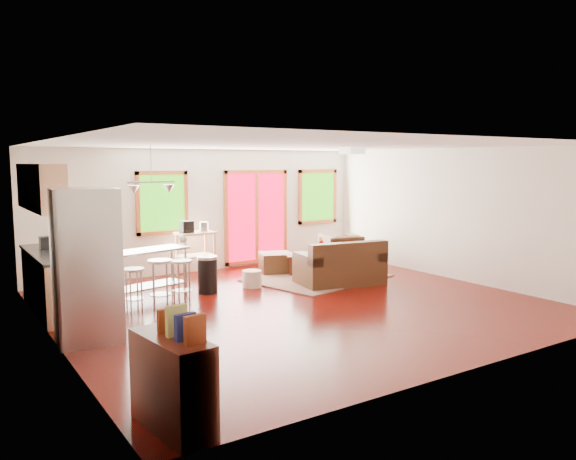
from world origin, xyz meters
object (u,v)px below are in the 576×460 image
coffee_table (310,257)px  armchair (341,249)px  rug (318,278)px  kitchen_cart (194,238)px  refrigerator (87,265)px  loveseat (341,267)px  island (149,265)px  ottoman (276,263)px

coffee_table → armchair: size_ratio=1.48×
rug → kitchen_cart: kitchen_cart is taller
armchair → refrigerator: (-5.98, -2.28, 0.59)m
coffee_table → loveseat: bearing=-95.5°
armchair → island: bearing=23.4°
loveseat → kitchen_cart: size_ratio=1.48×
ottoman → refrigerator: (-4.42, -2.51, 0.78)m
coffee_table → island: 3.58m
rug → kitchen_cart: (-2.00, 1.50, 0.78)m
loveseat → island: 3.57m
loveseat → refrigerator: (-4.87, -0.88, 0.66)m
island → rug: bearing=-3.6°
loveseat → coffee_table: loveseat is taller
armchair → island: 4.59m
rug → coffee_table: size_ratio=2.11×
kitchen_cart → ottoman: bearing=-18.6°
rug → kitchen_cart: bearing=143.2°
ottoman → island: bearing=-166.0°
armchair → island: island is taller
refrigerator → coffee_table: bearing=27.5°
coffee_table → ottoman: bearing=140.6°
rug → island: (-3.40, 0.21, 0.58)m
rug → armchair: armchair is taller
rug → armchair: 1.42m
rug → coffee_table: 0.63m
armchair → refrigerator: refrigerator is taller
rug → island: size_ratio=1.77×
ottoman → refrigerator: refrigerator is taller
coffee_table → kitchen_cart: 2.42m
armchair → ottoman: bearing=8.4°
coffee_table → ottoman: (-0.56, 0.46, -0.15)m
armchair → loveseat: bearing=68.7°
armchair → kitchen_cart: bearing=3.2°
refrigerator → island: bearing=56.4°
coffee_table → kitchen_cart: bearing=155.2°
rug → island: bearing=176.4°
coffee_table → island: island is taller
island → ottoman: bearing=14.0°
armchair → island: size_ratio=0.57×
rug → ottoman: size_ratio=4.00×
kitchen_cart → island: bearing=-137.4°
rug → island: island is taller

